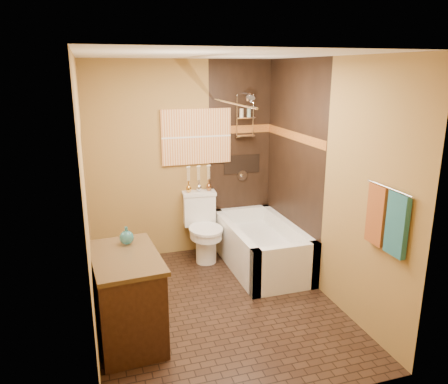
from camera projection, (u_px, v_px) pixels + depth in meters
name	position (u px, v px, depth m)	size (l,w,h in m)	color
floor	(217.00, 306.00, 4.55)	(3.00, 3.00, 0.00)	black
wall_left	(86.00, 201.00, 3.86)	(0.02, 3.00, 2.50)	olive
wall_right	(326.00, 181.00, 4.56)	(0.02, 3.00, 2.50)	olive
wall_back	(183.00, 160.00, 5.59)	(2.40, 0.02, 2.50)	olive
wall_front	(281.00, 249.00, 2.83)	(2.40, 0.02, 2.50)	olive
ceiling	(215.00, 55.00, 3.87)	(3.00, 3.00, 0.00)	silver
alcove_tile_back	(240.00, 157.00, 5.80)	(0.85, 0.01, 2.50)	black
alcove_tile_right	(293.00, 166.00, 5.24)	(0.01, 1.50, 2.50)	black
mosaic_band_back	(241.00, 129.00, 5.69)	(0.85, 0.01, 0.10)	brown
mosaic_band_right	(293.00, 136.00, 5.14)	(0.01, 1.50, 0.10)	brown
alcove_niche	(242.00, 164.00, 5.83)	(0.50, 0.01, 0.25)	black
shower_fixtures	(245.00, 127.00, 5.59)	(0.24, 0.33, 1.16)	silver
curtain_rod	(231.00, 103.00, 4.80)	(0.03, 0.03, 1.55)	silver
towel_bar	(389.00, 188.00, 3.53)	(0.02, 0.02, 0.55)	silver
towel_teal	(397.00, 225.00, 3.48)	(0.05, 0.22, 0.52)	#1F5867
towel_rust	(377.00, 215.00, 3.72)	(0.05, 0.22, 0.52)	brown
sunset_painting	(196.00, 137.00, 5.53)	(0.90, 0.04, 0.70)	#D36B31
vanity_mirror	(86.00, 182.00, 3.52)	(0.01, 1.00, 0.90)	white
bathtub	(261.00, 249.00, 5.41)	(0.80, 1.50, 0.55)	white
toilet	(203.00, 227.00, 5.59)	(0.44, 0.65, 0.85)	white
vanity	(127.00, 298.00, 3.89)	(0.63, 0.97, 0.82)	black
teal_bottle	(127.00, 236.00, 3.99)	(0.13, 0.13, 0.21)	#246A6C
bud_vases	(199.00, 178.00, 5.60)	(0.34, 0.07, 0.33)	gold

